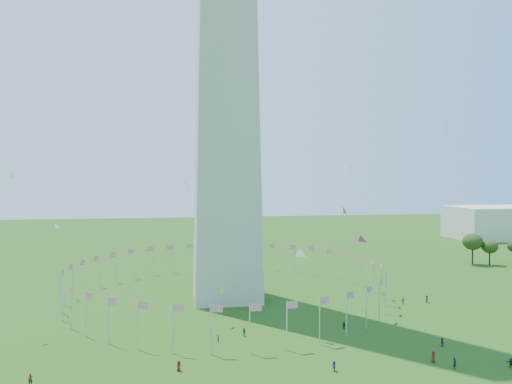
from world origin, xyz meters
TOP-DOWN VIEW (x-y plane):
  - ground at (0.00, 0.00)m, footprint 600.00×600.00m
  - flag_ring at (-0.00, 50.00)m, footprint 80.24×80.24m
  - gov_building_east_a at (150.00, 150.00)m, footprint 50.00×30.00m
  - crowd at (14.30, 5.03)m, footprint 102.77×70.21m
  - kites_aloft at (10.28, 22.16)m, footprint 134.05×70.06m

SIDE VIEW (x-z plane):
  - ground at x=0.00m, z-range 0.00..0.00m
  - crowd at x=14.30m, z-range -0.13..1.86m
  - flag_ring at x=0.00m, z-range 0.00..9.00m
  - gov_building_east_a at x=150.00m, z-range 0.00..16.00m
  - kites_aloft at x=10.28m, z-range 2.48..41.40m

